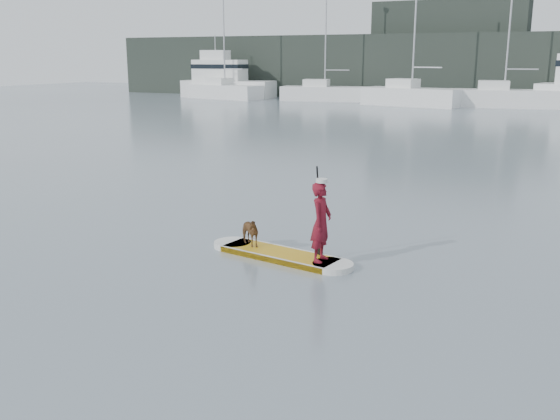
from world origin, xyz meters
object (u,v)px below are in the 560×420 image
at_px(paddleboard, 280,255).
at_px(motor_yacht_b, 225,80).
at_px(sailboat_b, 324,92).
at_px(sailboat_d, 503,96).
at_px(paddler, 321,222).
at_px(sailboat_a, 225,91).
at_px(sailboat_c, 411,95).
at_px(dog, 248,231).

relative_size(paddleboard, motor_yacht_b, 0.35).
height_order(sailboat_b, sailboat_d, sailboat_d).
height_order(paddler, sailboat_a, sailboat_a).
bearing_deg(paddleboard, paddler, -0.00).
relative_size(paddler, sailboat_b, 0.13).
xyz_separation_m(paddler, motor_yacht_b, (-28.26, 43.51, 0.80)).
distance_m(paddler, motor_yacht_b, 51.89).
height_order(sailboat_d, motor_yacht_b, sailboat_d).
xyz_separation_m(sailboat_a, sailboat_c, (18.34, -0.76, 0.08)).
xyz_separation_m(paddleboard, paddler, (0.96, -0.15, 0.84)).
bearing_deg(paddler, dog, 79.91).
xyz_separation_m(dog, sailboat_b, (-15.73, 42.94, 0.39)).
xyz_separation_m(paddler, sailboat_d, (-1.79, 42.50, -0.01)).
bearing_deg(paddler, sailboat_c, 11.16).
bearing_deg(paddler, paddleboard, 79.91).
xyz_separation_m(sailboat_b, sailboat_c, (8.67, -2.33, 0.04)).
bearing_deg(sailboat_c, paddleboard, -68.05).
xyz_separation_m(paddler, sailboat_c, (-8.83, 40.90, -0.04)).
xyz_separation_m(sailboat_a, motor_yacht_b, (-1.09, 1.86, 0.91)).
bearing_deg(motor_yacht_b, sailboat_b, -6.30).
bearing_deg(sailboat_d, dog, -99.89).
bearing_deg(dog, motor_yacht_b, 64.22).
distance_m(sailboat_b, sailboat_d, 15.72).
xyz_separation_m(paddleboard, sailboat_a, (-26.22, 41.50, 0.72)).
distance_m(paddler, sailboat_b, 46.63).
bearing_deg(dog, paddleboard, -66.35).
bearing_deg(sailboat_d, paddler, -97.52).
distance_m(paddler, sailboat_d, 42.54).
relative_size(paddleboard, paddler, 2.10).
bearing_deg(paddler, sailboat_d, 1.39).
bearing_deg(sailboat_a, sailboat_b, 20.58).
height_order(sailboat_c, motor_yacht_b, sailboat_c).
relative_size(sailboat_c, motor_yacht_b, 1.24).
height_order(sailboat_c, sailboat_d, sailboat_d).
xyz_separation_m(dog, sailboat_d, (-0.03, 42.22, 0.46)).
bearing_deg(motor_yacht_b, paddleboard, -62.55).
bearing_deg(sailboat_b, paddleboard, -79.69).
bearing_deg(sailboat_d, motor_yacht_b, 167.89).
height_order(sailboat_a, sailboat_d, sailboat_d).
bearing_deg(motor_yacht_b, dog, -63.25).
bearing_deg(sailboat_a, paddleboard, -46.33).
bearing_deg(dog, sailboat_a, 64.27).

